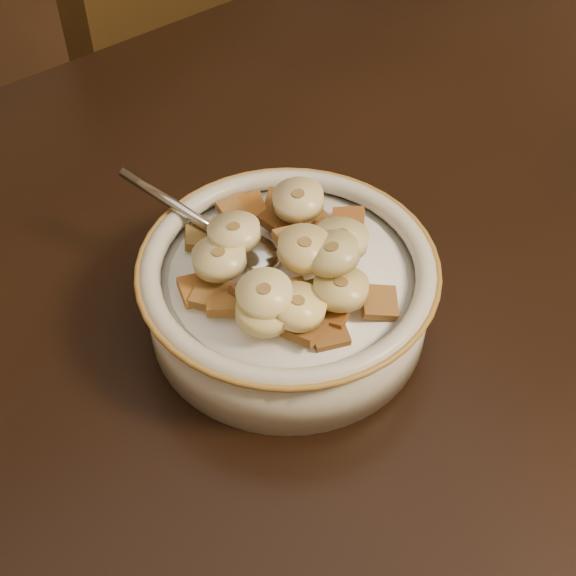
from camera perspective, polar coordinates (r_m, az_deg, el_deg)
table at (r=0.53m, az=13.68°, el=-4.92°), size 1.42×0.94×0.04m
chair at (r=1.07m, az=-1.14°, el=8.05°), size 0.54×0.54×0.92m
cereal_bowl at (r=0.50m, az=-0.00°, el=-0.72°), size 0.17×0.17×0.04m
milk at (r=0.48m, az=-0.00°, el=0.93°), size 0.14×0.14×0.00m
spoon at (r=0.49m, az=-2.73°, el=2.57°), size 0.04×0.05×0.01m
cereal_square_0 at (r=0.45m, az=0.41°, el=-0.60°), size 0.02×0.02×0.01m
cereal_square_1 at (r=0.50m, az=1.39°, el=5.19°), size 0.02×0.02×0.01m
cereal_square_2 at (r=0.48m, az=2.84°, el=3.88°), size 0.03×0.03×0.01m
cereal_square_3 at (r=0.50m, az=-6.18°, el=3.49°), size 0.03×0.03×0.01m
cereal_square_4 at (r=0.45m, az=1.91°, el=-0.58°), size 0.03×0.03×0.01m
cereal_square_5 at (r=0.52m, az=-2.75°, el=5.68°), size 0.03×0.03×0.01m
cereal_square_6 at (r=0.50m, az=-0.63°, el=4.91°), size 0.02×0.02×0.01m
cereal_square_7 at (r=0.47m, az=0.43°, el=3.43°), size 0.02×0.02×0.01m
cereal_square_8 at (r=0.44m, az=-1.40°, el=-1.78°), size 0.03×0.03×0.01m
cereal_square_9 at (r=0.44m, az=1.19°, el=-2.90°), size 0.03×0.03×0.01m
cereal_square_10 at (r=0.47m, az=-6.43°, el=-0.11°), size 0.02×0.03×0.01m
cereal_square_11 at (r=0.52m, az=-3.71°, el=5.59°), size 0.02×0.02×0.01m
cereal_square_12 at (r=0.46m, az=-5.53°, el=-0.51°), size 0.03×0.03×0.01m
cereal_square_13 at (r=0.45m, az=-4.45°, el=-0.97°), size 0.03×0.03×0.01m
cereal_square_14 at (r=0.51m, az=4.29°, el=4.80°), size 0.03×0.03×0.01m
cereal_square_15 at (r=0.52m, az=-0.50°, el=5.98°), size 0.03×0.03×0.01m
cereal_square_16 at (r=0.46m, az=6.51°, el=-1.02°), size 0.03×0.03×0.01m
cereal_square_17 at (r=0.47m, az=1.55°, el=2.82°), size 0.03×0.03×0.01m
cereal_square_18 at (r=0.45m, az=2.90°, el=-3.17°), size 0.03×0.03×0.01m
cereal_square_19 at (r=0.45m, az=-2.49°, el=-0.42°), size 0.02×0.02×0.01m
cereal_square_20 at (r=0.45m, az=3.10°, el=-1.65°), size 0.03×0.03×0.01m
banana_slice_0 at (r=0.44m, az=0.71°, el=-1.31°), size 0.04×0.04×0.01m
banana_slice_1 at (r=0.47m, az=-3.86°, el=3.96°), size 0.04×0.04×0.01m
banana_slice_2 at (r=0.43m, az=-1.69°, el=-0.48°), size 0.04×0.04×0.01m
banana_slice_3 at (r=0.45m, az=1.21°, el=2.85°), size 0.04×0.04×0.01m
banana_slice_4 at (r=0.46m, az=-4.93°, el=2.15°), size 0.04×0.04×0.01m
banana_slice_5 at (r=0.49m, az=0.73°, el=6.30°), size 0.04×0.04×0.01m
banana_slice_6 at (r=0.44m, az=-1.74°, el=-1.65°), size 0.03×0.03×0.01m
banana_slice_7 at (r=0.46m, az=3.85°, el=3.52°), size 0.03×0.03×0.01m
banana_slice_8 at (r=0.45m, az=3.13°, el=2.49°), size 0.04×0.04×0.02m
banana_slice_9 at (r=0.45m, az=3.79°, el=-0.02°), size 0.04×0.04×0.01m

